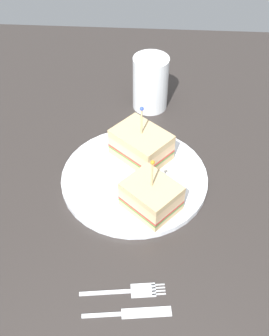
{
  "coord_description": "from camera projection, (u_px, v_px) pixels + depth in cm",
  "views": [
    {
      "loc": [
        -52.19,
        -3.35,
        55.65
      ],
      "look_at": [
        0.0,
        0.0,
        3.1
      ],
      "focal_mm": 44.77,
      "sensor_mm": 36.0,
      "label": 1
    }
  ],
  "objects": [
    {
      "name": "ground_plane",
      "position": [
        134.0,
        184.0,
        0.77
      ],
      "size": [
        117.09,
        117.09,
        2.0
      ],
      "primitive_type": "cube",
      "color": "#2D2826"
    },
    {
      "name": "drink_glass",
      "position": [
        150.0,
        85.0,
        0.88
      ],
      "size": [
        7.5,
        7.5,
        11.67
      ],
      "color": "silver",
      "rests_on": "ground_plane"
    },
    {
      "name": "fork",
      "position": [
        133.0,
        291.0,
        0.61
      ],
      "size": [
        2.81,
        12.52,
        0.35
      ],
      "color": "silver",
      "rests_on": "ground_plane"
    },
    {
      "name": "sandwich_half_front",
      "position": [
        151.0,
        196.0,
        0.69
      ],
      "size": [
        10.82,
        10.95,
        10.72
      ],
      "color": "tan",
      "rests_on": "plate"
    },
    {
      "name": "plate",
      "position": [
        134.0,
        178.0,
        0.76
      ],
      "size": [
        26.42,
        26.42,
        1.1
      ],
      "primitive_type": "cylinder",
      "color": "white",
      "rests_on": "ground_plane"
    },
    {
      "name": "sandwich_half_back",
      "position": [
        141.0,
        145.0,
        0.77
      ],
      "size": [
        12.1,
        12.44,
        11.37
      ],
      "color": "tan",
      "rests_on": "plate"
    },
    {
      "name": "knife",
      "position": [
        132.0,
        313.0,
        0.58
      ],
      "size": [
        2.61,
        12.57,
        0.35
      ],
      "color": "silver",
      "rests_on": "ground_plane"
    }
  ]
}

